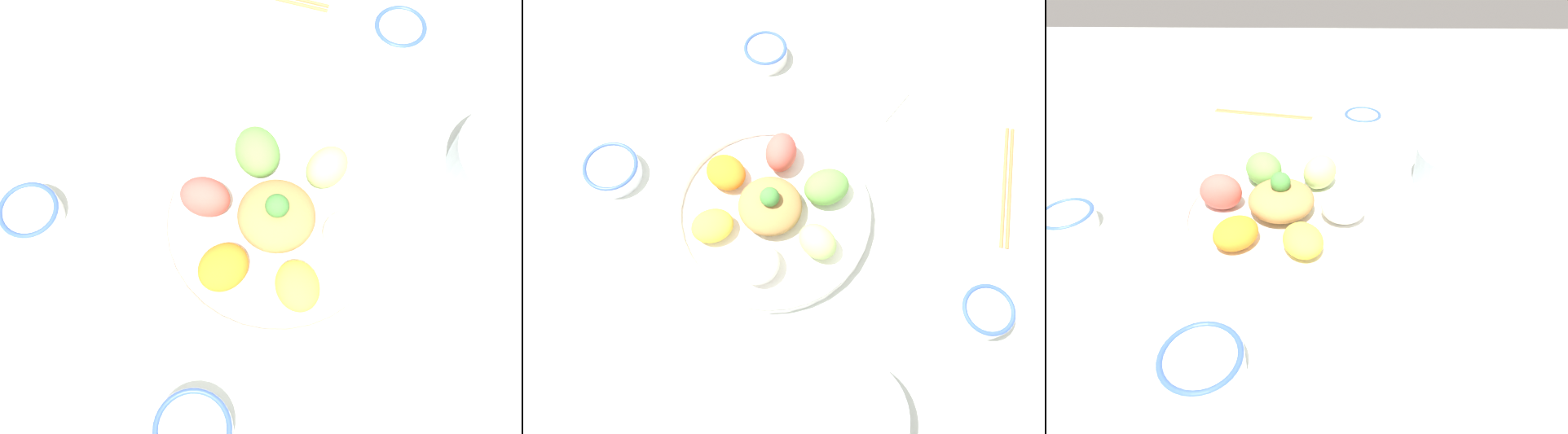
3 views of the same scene
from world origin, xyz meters
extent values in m
plane|color=silver|center=(0.00, 0.00, 0.00)|extent=(2.40, 2.40, 0.00)
cylinder|color=white|center=(0.02, 0.03, 0.01)|extent=(0.35, 0.35, 0.02)
torus|color=white|center=(0.02, 0.03, 0.03)|extent=(0.35, 0.35, 0.02)
ellipsoid|color=yellow|center=(0.12, 0.06, 0.04)|extent=(0.09, 0.08, 0.04)
ellipsoid|color=white|center=(0.04, 0.13, 0.04)|extent=(0.08, 0.08, 0.05)
ellipsoid|color=#B7DB7A|center=(-0.06, 0.09, 0.05)|extent=(0.08, 0.08, 0.06)
ellipsoid|color=#6BAD4C|center=(-0.07, -0.01, 0.05)|extent=(0.10, 0.09, 0.05)
ellipsoid|color=#E55B51|center=(0.01, -0.08, 0.05)|extent=(0.06, 0.08, 0.06)
ellipsoid|color=orange|center=(0.10, -0.04, 0.04)|extent=(0.10, 0.09, 0.04)
ellipsoid|color=#AD7F47|center=(0.02, 0.03, 0.05)|extent=(0.11, 0.11, 0.05)
sphere|color=#478E3D|center=(0.02, 0.03, 0.08)|extent=(0.03, 0.03, 0.03)
cylinder|color=white|center=(0.04, -0.32, 0.02)|extent=(0.09, 0.09, 0.03)
torus|color=#38569E|center=(0.04, -0.32, 0.03)|extent=(0.09, 0.09, 0.01)
cylinder|color=#5B3319|center=(0.04, -0.32, 0.03)|extent=(0.07, 0.07, 0.00)
cylinder|color=white|center=(-0.33, 0.19, 0.02)|extent=(0.08, 0.08, 0.04)
torus|color=#38569E|center=(-0.33, 0.19, 0.04)|extent=(0.08, 0.08, 0.01)
cylinder|color=#DBB251|center=(-0.33, 0.19, 0.03)|extent=(0.07, 0.07, 0.00)
cylinder|color=white|center=(0.31, -0.05, 0.02)|extent=(0.10, 0.10, 0.03)
torus|color=#38569E|center=(0.31, -0.05, 0.03)|extent=(0.10, 0.10, 0.01)
cylinder|color=#5B3319|center=(0.31, -0.05, 0.03)|extent=(0.08, 0.08, 0.00)
cylinder|color=#A8B2BC|center=(-0.10, 0.35, 0.03)|extent=(0.17, 0.17, 0.07)
ellipsoid|color=#E0705B|center=(-0.10, 0.35, 0.06)|extent=(0.15, 0.15, 0.02)
cylinder|color=#9E6B3D|center=(-0.41, -0.05, 0.00)|extent=(0.05, 0.24, 0.01)
cylinder|color=#9E6B3D|center=(-0.40, -0.05, 0.00)|extent=(0.05, 0.24, 0.01)
cube|color=beige|center=(-0.21, -0.21, 0.00)|extent=(0.06, 0.07, 0.01)
ellipsoid|color=beige|center=(-0.17, -0.16, 0.00)|extent=(0.06, 0.06, 0.01)
cube|color=beige|center=(-0.11, -0.31, 0.00)|extent=(0.01, 0.08, 0.01)
ellipsoid|color=beige|center=(-0.11, -0.37, 0.00)|extent=(0.04, 0.04, 0.01)
camera|label=1|loc=(0.34, 0.04, 0.82)|focal=42.00mm
camera|label=2|loc=(-0.01, 0.38, 0.82)|focal=35.00mm
camera|label=3|loc=(0.60, 0.08, 0.46)|focal=30.00mm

